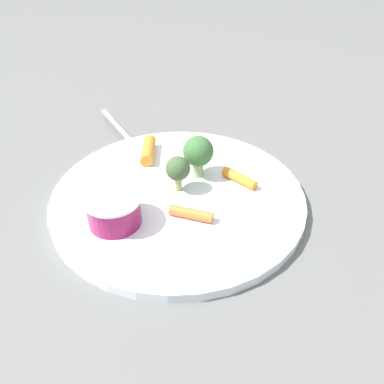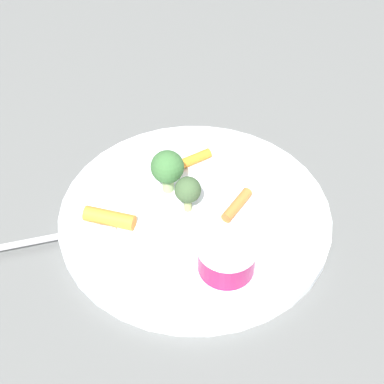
# 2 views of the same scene
# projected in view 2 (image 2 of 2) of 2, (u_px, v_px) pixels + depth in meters

# --- Properties ---
(ground_plane) EXTENTS (2.40, 2.40, 0.00)m
(ground_plane) POSITION_uv_depth(u_px,v_px,m) (195.00, 218.00, 0.64)
(ground_plane) COLOR #5D5E5D
(plate) EXTENTS (0.31, 0.31, 0.01)m
(plate) POSITION_uv_depth(u_px,v_px,m) (195.00, 214.00, 0.64)
(plate) COLOR white
(plate) RESTS_ON ground_plane
(sauce_cup) EXTENTS (0.06, 0.06, 0.03)m
(sauce_cup) POSITION_uv_depth(u_px,v_px,m) (227.00, 257.00, 0.57)
(sauce_cup) COLOR #8B174B
(sauce_cup) RESTS_ON plate
(broccoli_floret_0) EXTENTS (0.03, 0.03, 0.05)m
(broccoli_floret_0) POSITION_uv_depth(u_px,v_px,m) (188.00, 191.00, 0.62)
(broccoli_floret_0) COLOR #95AA64
(broccoli_floret_0) RESTS_ON plate
(broccoli_floret_1) EXTENTS (0.04, 0.04, 0.06)m
(broccoli_floret_1) POSITION_uv_depth(u_px,v_px,m) (167.00, 168.00, 0.63)
(broccoli_floret_1) COLOR #91B46F
(broccoli_floret_1) RESTS_ON plate
(carrot_stick_0) EXTENTS (0.03, 0.05, 0.01)m
(carrot_stick_0) POSITION_uv_depth(u_px,v_px,m) (237.00, 205.00, 0.63)
(carrot_stick_0) COLOR orange
(carrot_stick_0) RESTS_ON plate
(carrot_stick_1) EXTENTS (0.06, 0.02, 0.02)m
(carrot_stick_1) POSITION_uv_depth(u_px,v_px,m) (110.00, 218.00, 0.62)
(carrot_stick_1) COLOR orange
(carrot_stick_1) RESTS_ON plate
(carrot_stick_2) EXTENTS (0.04, 0.05, 0.01)m
(carrot_stick_2) POSITION_uv_depth(u_px,v_px,m) (193.00, 160.00, 0.69)
(carrot_stick_2) COLOR orange
(carrot_stick_2) RESTS_ON plate
(fork) EXTENTS (0.15, 0.10, 0.00)m
(fork) POSITION_uv_depth(u_px,v_px,m) (42.00, 240.00, 0.60)
(fork) COLOR #B9B8BC
(fork) RESTS_ON plate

